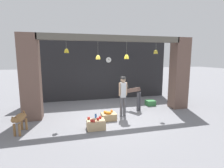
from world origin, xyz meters
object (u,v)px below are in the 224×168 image
(produce_box_green, at_px, (150,103))
(shopkeeper, at_px, (123,94))
(fruit_crate_apples, at_px, (96,124))
(water_bottle, at_px, (96,117))
(wall_clock, at_px, (109,60))
(dog, at_px, (19,119))
(fruit_crate_oranges, at_px, (109,116))
(worker_stooping, at_px, (134,94))

(produce_box_green, bearing_deg, shopkeeper, -146.32)
(fruit_crate_apples, bearing_deg, produce_box_green, 35.31)
(shopkeeper, relative_size, water_bottle, 6.98)
(produce_box_green, relative_size, wall_clock, 1.33)
(shopkeeper, distance_m, produce_box_green, 2.34)
(dog, height_order, shopkeeper, shopkeeper)
(dog, relative_size, water_bottle, 3.92)
(fruit_crate_oranges, height_order, water_bottle, fruit_crate_oranges)
(dog, distance_m, shopkeeper, 3.72)
(wall_clock, bearing_deg, fruit_crate_oranges, -103.33)
(water_bottle, bearing_deg, fruit_crate_apples, -98.64)
(worker_stooping, height_order, wall_clock, wall_clock)
(shopkeeper, xyz_separation_m, worker_stooping, (0.78, 0.73, -0.22))
(fruit_crate_apples, height_order, wall_clock, wall_clock)
(shopkeeper, xyz_separation_m, produce_box_green, (1.83, 1.22, -0.82))
(fruit_crate_oranges, relative_size, fruit_crate_apples, 0.93)
(dog, height_order, wall_clock, wall_clock)
(produce_box_green, height_order, wall_clock, wall_clock)
(wall_clock, bearing_deg, produce_box_green, -47.86)
(wall_clock, bearing_deg, water_bottle, -111.72)
(worker_stooping, xyz_separation_m, fruit_crate_apples, (-2.04, -1.70, -0.56))
(worker_stooping, distance_m, fruit_crate_oranges, 1.83)
(worker_stooping, xyz_separation_m, wall_clock, (-0.64, 2.35, 1.49))
(fruit_crate_oranges, bearing_deg, water_bottle, 160.19)
(worker_stooping, relative_size, produce_box_green, 2.56)
(shopkeeper, height_order, fruit_crate_apples, shopkeeper)
(dog, bearing_deg, fruit_crate_apples, 95.65)
(worker_stooping, bearing_deg, fruit_crate_oranges, 178.96)
(dog, height_order, worker_stooping, worker_stooping)
(shopkeeper, bearing_deg, dog, 10.34)
(fruit_crate_oranges, relative_size, produce_box_green, 1.31)
(dog, height_order, fruit_crate_apples, dog)
(fruit_crate_apples, bearing_deg, wall_clock, 70.98)
(dog, bearing_deg, shopkeeper, 112.90)
(wall_clock, bearing_deg, worker_stooping, -74.76)
(fruit_crate_oranges, height_order, fruit_crate_apples, fruit_crate_apples)
(dog, xyz_separation_m, water_bottle, (2.50, 0.63, -0.36))
(fruit_crate_oranges, bearing_deg, shopkeeper, 21.36)
(dog, distance_m, worker_stooping, 4.64)
(worker_stooping, distance_m, water_bottle, 2.16)
(fruit_crate_apples, bearing_deg, water_bottle, 81.36)
(fruit_crate_apples, height_order, produce_box_green, fruit_crate_apples)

